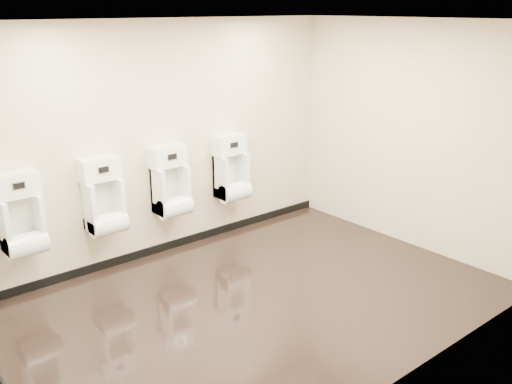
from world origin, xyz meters
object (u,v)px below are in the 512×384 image
Objects in this scene: urinal_2 at (171,187)px; urinal_1 at (104,202)px; urinal_3 at (232,173)px; urinal_0 at (22,220)px.

urinal_1 is at bearing 180.00° from urinal_2.
urinal_1 is at bearing 180.00° from urinal_3.
urinal_3 is at bearing 0.00° from urinal_1.
urinal_3 is (2.68, 0.00, 0.00)m from urinal_0.
urinal_0 is at bearing 180.00° from urinal_3.
urinal_0 is at bearing 180.00° from urinal_2.
urinal_1 and urinal_2 have the same top height.
urinal_2 is at bearing 0.00° from urinal_1.
urinal_1 is 1.78m from urinal_3.
urinal_3 is at bearing 0.00° from urinal_0.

